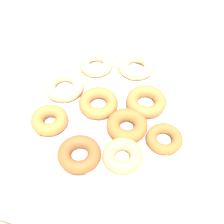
{
  "coord_description": "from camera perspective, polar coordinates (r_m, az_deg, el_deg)",
  "views": [
    {
      "loc": [
        0.01,
        0.46,
        0.58
      ],
      "look_at": [
        0.0,
        0.03,
        0.04
      ],
      "focal_mm": 52.21,
      "sensor_mm": 36.0,
      "label": 1
    }
  ],
  "objects": [
    {
      "name": "ground_plane",
      "position": [
        0.74,
        -0.08,
        -0.22
      ],
      "size": [
        2.4,
        2.4,
        0.0
      ],
      "primitive_type": "plane",
      "color": "beige"
    },
    {
      "name": "donut_plate",
      "position": [
        0.74,
        -0.08,
        0.07
      ],
      "size": [
        0.33,
        0.33,
        0.01
      ],
      "primitive_type": "cylinder",
      "color": "silver",
      "rests_on": "ground_plane"
    },
    {
      "name": "donut_0",
      "position": [
        0.73,
        6.01,
        1.87
      ],
      "size": [
        0.11,
        0.11,
        0.03
      ],
      "primitive_type": "torus",
      "rotation": [
        0.0,
        0.0,
        0.3
      ],
      "color": "#BC7A3D",
      "rests_on": "donut_plate"
    },
    {
      "name": "donut_1",
      "position": [
        0.73,
        -2.4,
        1.6
      ],
      "size": [
        0.12,
        0.12,
        0.03
      ],
      "primitive_type": "torus",
      "rotation": [
        0.0,
        0.0,
        5.45
      ],
      "color": "#BC7A3D",
      "rests_on": "donut_plate"
    },
    {
      "name": "donut_2",
      "position": [
        0.68,
        9.15,
        -4.62
      ],
      "size": [
        0.08,
        0.08,
        0.02
      ],
      "primitive_type": "torus",
      "rotation": [
        0.0,
        0.0,
        3.24
      ],
      "color": "#AD6B33",
      "rests_on": "donut_plate"
    },
    {
      "name": "donut_3",
      "position": [
        0.81,
        4.28,
        8.1
      ],
      "size": [
        0.12,
        0.12,
        0.03
      ],
      "primitive_type": "torus",
      "rotation": [
        0.0,
        0.0,
        5.86
      ],
      "color": "#EABC84",
      "rests_on": "donut_plate"
    },
    {
      "name": "donut_4",
      "position": [
        0.65,
        1.87,
        -7.65
      ],
      "size": [
        0.09,
        0.09,
        0.03
      ],
      "primitive_type": "torus",
      "rotation": [
        0.0,
        0.0,
        6.21
      ],
      "color": "tan",
      "rests_on": "donut_plate"
    },
    {
      "name": "donut_5",
      "position": [
        0.77,
        -8.42,
        4.56
      ],
      "size": [
        0.13,
        0.13,
        0.03
      ],
      "primitive_type": "torus",
      "rotation": [
        0.0,
        0.0,
        2.48
      ],
      "color": "#EABC84",
      "rests_on": "donut_plate"
    },
    {
      "name": "donut_6",
      "position": [
        0.69,
        2.65,
        -2.36
      ],
      "size": [
        0.12,
        0.12,
        0.03
      ],
      "primitive_type": "torus",
      "rotation": [
        0.0,
        0.0,
        4.11
      ],
      "color": "#AD6B33",
      "rests_on": "donut_plate"
    },
    {
      "name": "donut_7",
      "position": [
        0.71,
        -10.87,
        -1.38
      ],
      "size": [
        0.11,
        0.11,
        0.03
      ],
      "primitive_type": "torus",
      "rotation": [
        0.0,
        0.0,
        3.86
      ],
      "color": "#BC7A3D",
      "rests_on": "donut_plate"
    },
    {
      "name": "donut_8",
      "position": [
        0.82,
        -2.8,
        8.46
      ],
      "size": [
        0.12,
        0.12,
        0.03
      ],
      "primitive_type": "torus",
      "rotation": [
        0.0,
        0.0,
        5.81
      ],
      "color": "#EABC84",
      "rests_on": "donut_plate"
    },
    {
      "name": "donut_9",
      "position": [
        0.65,
        -5.75,
        -7.34
      ],
      "size": [
        0.1,
        0.1,
        0.03
      ],
      "primitive_type": "torus",
      "rotation": [
        0.0,
        0.0,
        6.08
      ],
      "color": "#995B2D",
      "rests_on": "donut_plate"
    }
  ]
}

